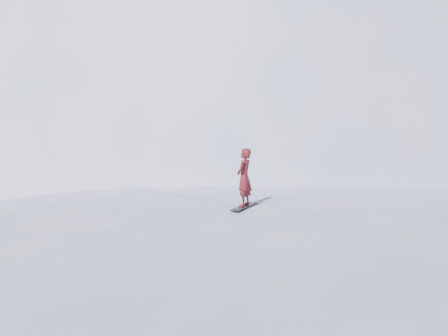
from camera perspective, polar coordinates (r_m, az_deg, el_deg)
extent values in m
plane|color=white|center=(15.41, 8.06, -13.53)|extent=(400.00, 400.00, 0.00)
ellipsoid|color=white|center=(18.15, 3.47, -10.50)|extent=(36.00, 28.00, 4.80)
ellipsoid|color=white|center=(48.83, 4.53, -0.26)|extent=(60.00, 56.00, 56.00)
ellipsoid|color=white|center=(36.78, -3.21, -2.21)|extent=(28.00, 24.00, 18.00)
ellipsoid|color=white|center=(18.93, -9.65, -9.89)|extent=(7.00, 6.30, 1.00)
ellipsoid|color=white|center=(23.01, 13.29, -7.16)|extent=(4.00, 3.60, 0.60)
cube|color=black|center=(15.09, 2.31, -4.41)|extent=(1.49, 0.97, 0.03)
imported|color=maroon|center=(14.96, 2.32, -1.08)|extent=(0.76, 0.67, 1.74)
cube|color=silver|center=(17.65, -5.99, -2.94)|extent=(0.95, 5.94, 0.04)
cube|color=silver|center=(17.83, -5.03, -2.84)|extent=(1.19, 5.90, 0.04)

